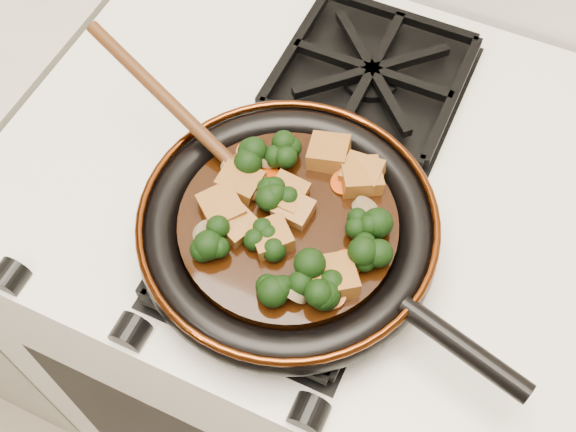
% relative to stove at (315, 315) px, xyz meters
% --- Properties ---
extents(stove, '(0.76, 0.60, 0.90)m').
position_rel_stove_xyz_m(stove, '(0.00, 0.00, 0.00)').
color(stove, silver).
rests_on(stove, ground).
extents(burner_grate_front, '(0.23, 0.23, 0.03)m').
position_rel_stove_xyz_m(burner_grate_front, '(0.00, -0.14, 0.46)').
color(burner_grate_front, black).
rests_on(burner_grate_front, stove).
extents(burner_grate_back, '(0.23, 0.23, 0.03)m').
position_rel_stove_xyz_m(burner_grate_back, '(0.00, 0.14, 0.46)').
color(burner_grate_back, black).
rests_on(burner_grate_back, stove).
extents(skillet, '(0.44, 0.32, 0.05)m').
position_rel_stove_xyz_m(skillet, '(0.01, -0.12, 0.49)').
color(skillet, black).
rests_on(skillet, burner_grate_front).
extents(braising_sauce, '(0.23, 0.23, 0.02)m').
position_rel_stove_xyz_m(braising_sauce, '(0.00, -0.12, 0.50)').
color(braising_sauce, black).
rests_on(braising_sauce, skillet).
extents(tofu_cube_0, '(0.05, 0.05, 0.02)m').
position_rel_stove_xyz_m(tofu_cube_0, '(-0.00, -0.15, 0.52)').
color(tofu_cube_0, brown).
rests_on(tofu_cube_0, braising_sauce).
extents(tofu_cube_1, '(0.06, 0.06, 0.03)m').
position_rel_stove_xyz_m(tofu_cube_1, '(-0.06, -0.14, 0.52)').
color(tofu_cube_1, brown).
rests_on(tofu_cube_1, braising_sauce).
extents(tofu_cube_2, '(0.04, 0.04, 0.03)m').
position_rel_stove_xyz_m(tofu_cube_2, '(-0.01, -0.10, 0.52)').
color(tofu_cube_2, brown).
rests_on(tofu_cube_2, braising_sauce).
extents(tofu_cube_3, '(0.04, 0.04, 0.03)m').
position_rel_stove_xyz_m(tofu_cube_3, '(-0.06, -0.10, 0.52)').
color(tofu_cube_3, brown).
rests_on(tofu_cube_3, braising_sauce).
extents(tofu_cube_4, '(0.05, 0.05, 0.03)m').
position_rel_stove_xyz_m(tofu_cube_4, '(0.01, -0.03, 0.52)').
color(tofu_cube_4, brown).
rests_on(tofu_cube_4, braising_sauce).
extents(tofu_cube_5, '(0.04, 0.04, 0.02)m').
position_rel_stove_xyz_m(tofu_cube_5, '(0.01, -0.11, 0.52)').
color(tofu_cube_5, brown).
rests_on(tofu_cube_5, braising_sauce).
extents(tofu_cube_6, '(0.06, 0.06, 0.03)m').
position_rel_stove_xyz_m(tofu_cube_6, '(0.07, -0.17, 0.52)').
color(tofu_cube_6, brown).
rests_on(tofu_cube_6, braising_sauce).
extents(tofu_cube_7, '(0.04, 0.04, 0.02)m').
position_rel_stove_xyz_m(tofu_cube_7, '(-0.04, -0.15, 0.52)').
color(tofu_cube_7, brown).
rests_on(tofu_cube_7, braising_sauce).
extents(tofu_cube_8, '(0.04, 0.04, 0.03)m').
position_rel_stove_xyz_m(tofu_cube_8, '(0.05, -0.04, 0.52)').
color(tofu_cube_8, brown).
rests_on(tofu_cube_8, braising_sauce).
extents(tofu_cube_9, '(0.06, 0.06, 0.03)m').
position_rel_stove_xyz_m(tofu_cube_9, '(0.05, -0.04, 0.52)').
color(tofu_cube_9, brown).
rests_on(tofu_cube_9, braising_sauce).
extents(broccoli_floret_0, '(0.09, 0.09, 0.07)m').
position_rel_stove_xyz_m(broccoli_floret_0, '(-0.06, -0.07, 0.52)').
color(broccoli_floret_0, black).
rests_on(broccoli_floret_0, braising_sauce).
extents(broccoli_floret_1, '(0.08, 0.07, 0.07)m').
position_rel_stove_xyz_m(broccoli_floret_1, '(-0.04, -0.18, 0.52)').
color(broccoli_floret_1, black).
rests_on(broccoli_floret_1, braising_sauce).
extents(broccoli_floret_2, '(0.08, 0.07, 0.06)m').
position_rel_stove_xyz_m(broccoli_floret_2, '(0.02, -0.20, 0.52)').
color(broccoli_floret_2, black).
rests_on(broccoli_floret_2, braising_sauce).
extents(broccoli_floret_3, '(0.09, 0.08, 0.06)m').
position_rel_stove_xyz_m(broccoli_floret_3, '(0.10, -0.13, 0.52)').
color(broccoli_floret_3, black).
rests_on(broccoli_floret_3, braising_sauce).
extents(broccoli_floret_4, '(0.08, 0.07, 0.06)m').
position_rel_stove_xyz_m(broccoli_floret_4, '(0.08, -0.11, 0.52)').
color(broccoli_floret_4, black).
rests_on(broccoli_floret_4, braising_sauce).
extents(broccoli_floret_5, '(0.06, 0.06, 0.06)m').
position_rel_stove_xyz_m(broccoli_floret_5, '(-0.04, -0.06, 0.52)').
color(broccoli_floret_5, black).
rests_on(broccoli_floret_5, braising_sauce).
extents(broccoli_floret_6, '(0.08, 0.07, 0.06)m').
position_rel_stove_xyz_m(broccoli_floret_6, '(-0.00, -0.16, 0.52)').
color(broccoli_floret_6, black).
rests_on(broccoli_floret_6, braising_sauce).
extents(broccoli_floret_7, '(0.08, 0.07, 0.07)m').
position_rel_stove_xyz_m(broccoli_floret_7, '(-0.02, -0.11, 0.52)').
color(broccoli_floret_7, black).
rests_on(broccoli_floret_7, braising_sauce).
extents(broccoli_floret_8, '(0.07, 0.07, 0.07)m').
position_rel_stove_xyz_m(broccoli_floret_8, '(0.06, -0.18, 0.52)').
color(broccoli_floret_8, black).
rests_on(broccoli_floret_8, braising_sauce).
extents(carrot_coin_0, '(0.03, 0.03, 0.02)m').
position_rel_stove_xyz_m(carrot_coin_0, '(0.08, -0.14, 0.51)').
color(carrot_coin_0, '#B83605').
rests_on(carrot_coin_0, braising_sauce).
extents(carrot_coin_1, '(0.03, 0.03, 0.02)m').
position_rel_stove_xyz_m(carrot_coin_1, '(-0.07, -0.09, 0.51)').
color(carrot_coin_1, '#B83605').
rests_on(carrot_coin_1, braising_sauce).
extents(carrot_coin_2, '(0.03, 0.03, 0.02)m').
position_rel_stove_xyz_m(carrot_coin_2, '(-0.04, -0.08, 0.51)').
color(carrot_coin_2, '#B83605').
rests_on(carrot_coin_2, braising_sauce).
extents(carrot_coin_3, '(0.03, 0.03, 0.01)m').
position_rel_stove_xyz_m(carrot_coin_3, '(0.08, -0.18, 0.51)').
color(carrot_coin_3, '#B83605').
rests_on(carrot_coin_3, braising_sauce).
extents(carrot_coin_4, '(0.03, 0.03, 0.02)m').
position_rel_stove_xyz_m(carrot_coin_4, '(0.04, -0.06, 0.51)').
color(carrot_coin_4, '#B83605').
rests_on(carrot_coin_4, braising_sauce).
extents(carrot_coin_5, '(0.03, 0.03, 0.02)m').
position_rel_stove_xyz_m(carrot_coin_5, '(-0.07, -0.06, 0.51)').
color(carrot_coin_5, '#B83605').
rests_on(carrot_coin_5, braising_sauce).
extents(mushroom_slice_0, '(0.05, 0.05, 0.03)m').
position_rel_stove_xyz_m(mushroom_slice_0, '(0.08, -0.08, 0.52)').
color(mushroom_slice_0, olive).
rests_on(mushroom_slice_0, braising_sauce).
extents(mushroom_slice_1, '(0.05, 0.05, 0.02)m').
position_rel_stove_xyz_m(mushroom_slice_1, '(-0.07, -0.09, 0.52)').
color(mushroom_slice_1, olive).
rests_on(mushroom_slice_1, braising_sauce).
extents(mushroom_slice_2, '(0.04, 0.04, 0.03)m').
position_rel_stove_xyz_m(mushroom_slice_2, '(-0.06, -0.17, 0.52)').
color(mushroom_slice_2, olive).
rests_on(mushroom_slice_2, braising_sauce).
extents(mushroom_slice_3, '(0.05, 0.04, 0.03)m').
position_rel_stove_xyz_m(mushroom_slice_3, '(-0.05, -0.06, 0.52)').
color(mushroom_slice_3, olive).
rests_on(mushroom_slice_3, braising_sauce).
extents(mushroom_slice_4, '(0.04, 0.03, 0.03)m').
position_rel_stove_xyz_m(mushroom_slice_4, '(0.04, -0.19, 0.52)').
color(mushroom_slice_4, olive).
rests_on(mushroom_slice_4, braising_sauce).
extents(wooden_spoon, '(0.16, 0.08, 0.25)m').
position_rel_stove_xyz_m(wooden_spoon, '(-0.12, -0.07, 0.53)').
color(wooden_spoon, '#44240E').
rests_on(wooden_spoon, braising_sauce).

